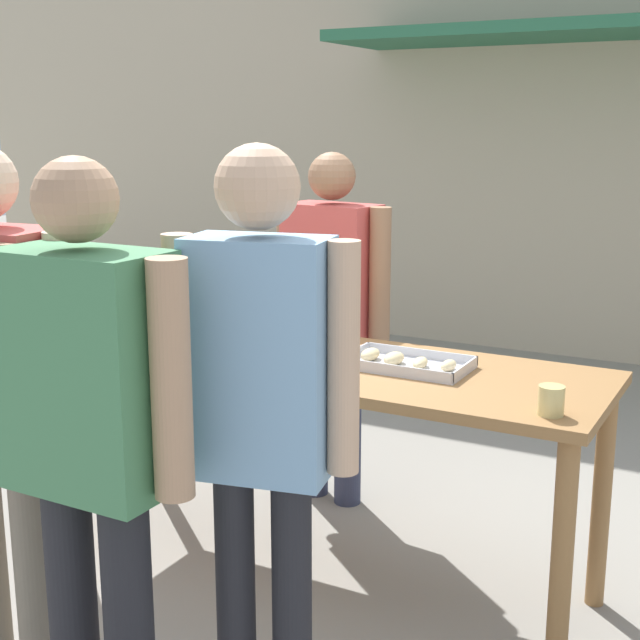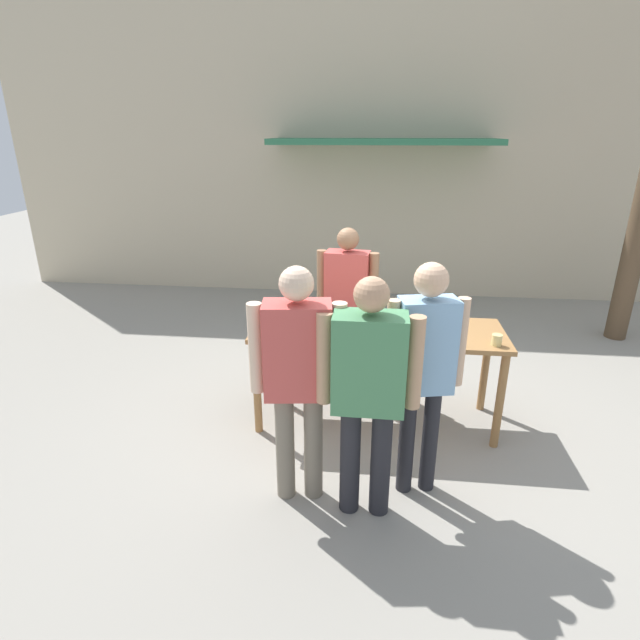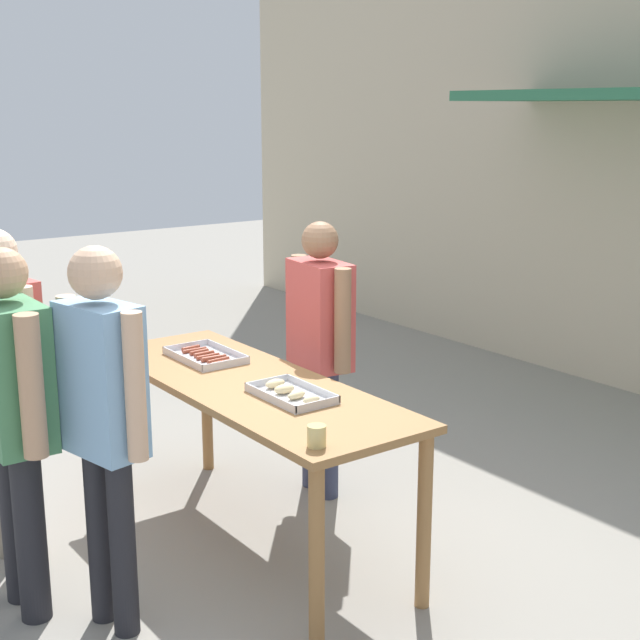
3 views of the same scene
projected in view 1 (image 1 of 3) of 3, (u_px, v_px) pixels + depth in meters
The scene contains 11 objects.
ground_plane at pixel (320, 574), 3.63m from camera, with size 24.00×24.00×0.00m, color gray.
building_facade_back at pixel (577, 58), 6.55m from camera, with size 12.00×1.11×4.50m.
serving_table at pixel (320, 386), 3.45m from camera, with size 2.19×0.75×0.91m.
food_tray_sausages at pixel (216, 338), 3.69m from camera, with size 0.48×0.30×0.04m.
food_tray_buns at pixel (405, 363), 3.29m from camera, with size 0.45×0.26×0.05m.
condiment_jar_mustard at pixel (83, 333), 3.64m from camera, with size 0.06×0.06×0.09m.
condiment_jar_ketchup at pixel (103, 335), 3.61m from camera, with size 0.06×0.06×0.09m.
beer_cup at pixel (551, 400), 2.76m from camera, with size 0.08×0.08×0.09m.
person_server_behind_table at pixel (332, 299), 4.15m from camera, with size 0.62×0.29×1.67m.
person_customer_with_cup at pixel (261, 399), 2.45m from camera, with size 0.55×0.29×1.75m.
person_customer_waiting_in_line at pixel (89, 421), 2.40m from camera, with size 0.68×0.26×1.72m.
Camera 1 is at (1.58, -2.91, 1.81)m, focal length 50.00 mm.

